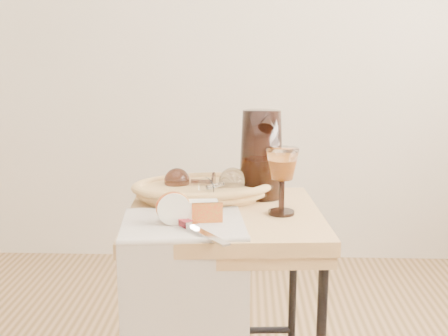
# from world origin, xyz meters

# --- Properties ---
(side_table) EXTENTS (0.53, 0.53, 0.64)m
(side_table) POSITION_xyz_m (0.36, 0.44, 0.32)
(side_table) COLOR brown
(side_table) RESTS_ON floor
(tea_towel) EXTENTS (0.32, 0.30, 0.01)m
(tea_towel) POSITION_xyz_m (0.26, 0.33, 0.64)
(tea_towel) COLOR silver
(tea_towel) RESTS_ON side_table
(bread_basket) EXTENTS (0.40, 0.31, 0.05)m
(bread_basket) POSITION_xyz_m (0.30, 0.56, 0.66)
(bread_basket) COLOR #A0723C
(bread_basket) RESTS_ON side_table
(goblet_lying_a) EXTENTS (0.12, 0.08, 0.07)m
(goblet_lying_a) POSITION_xyz_m (0.26, 0.57, 0.69)
(goblet_lying_a) COLOR #4A2B22
(goblet_lying_a) RESTS_ON bread_basket
(goblet_lying_b) EXTENTS (0.14, 0.15, 0.08)m
(goblet_lying_b) POSITION_xyz_m (0.35, 0.54, 0.69)
(goblet_lying_b) COLOR white
(goblet_lying_b) RESTS_ON bread_basket
(pitcher) EXTENTS (0.23, 0.29, 0.29)m
(pitcher) POSITION_xyz_m (0.46, 0.60, 0.76)
(pitcher) COLOR black
(pitcher) RESTS_ON side_table
(wine_goblet) EXTENTS (0.10, 0.10, 0.17)m
(wine_goblet) POSITION_xyz_m (0.51, 0.42, 0.72)
(wine_goblet) COLOR white
(wine_goblet) RESTS_ON side_table
(apple_half) EXTENTS (0.09, 0.06, 0.08)m
(apple_half) POSITION_xyz_m (0.24, 0.32, 0.68)
(apple_half) COLOR red
(apple_half) RESTS_ON tea_towel
(apple_wedge) EXTENTS (0.08, 0.05, 0.05)m
(apple_wedge) POSITION_xyz_m (0.31, 0.34, 0.67)
(apple_wedge) COLOR white
(apple_wedge) RESTS_ON tea_towel
(table_knife) EXTENTS (0.16, 0.21, 0.02)m
(table_knife) POSITION_xyz_m (0.30, 0.26, 0.65)
(table_knife) COLOR silver
(table_knife) RESTS_ON tea_towel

